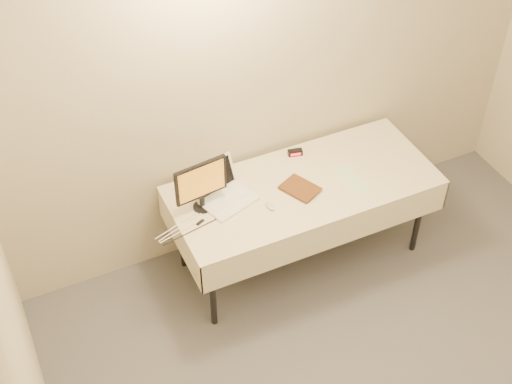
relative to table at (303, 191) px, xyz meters
name	(u,v)px	position (x,y,z in m)	size (l,w,h in m)	color
back_wall	(276,76)	(0.00, 0.45, 0.67)	(4.00, 0.10, 2.70)	beige
table	(303,191)	(0.00, 0.00, 0.00)	(1.86, 0.81, 0.74)	black
laptop	(223,191)	(-0.56, 0.11, 0.12)	(0.42, 0.40, 0.23)	white
monitor	(201,183)	(-0.72, 0.08, 0.28)	(0.37, 0.14, 0.38)	black
book	(292,183)	(-0.13, -0.08, 0.19)	(0.18, 0.02, 0.25)	brown
alarm_clock	(295,152)	(0.09, 0.31, 0.08)	(0.11, 0.07, 0.04)	black
clicker	(270,206)	(-0.31, -0.11, 0.07)	(0.04, 0.09, 0.02)	#BBBBBE
paper_form	(351,179)	(0.32, -0.09, 0.06)	(0.11, 0.29, 0.00)	#B9E6B7
usb_dongle	(200,222)	(-0.79, -0.05, 0.07)	(0.06, 0.02, 0.01)	black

